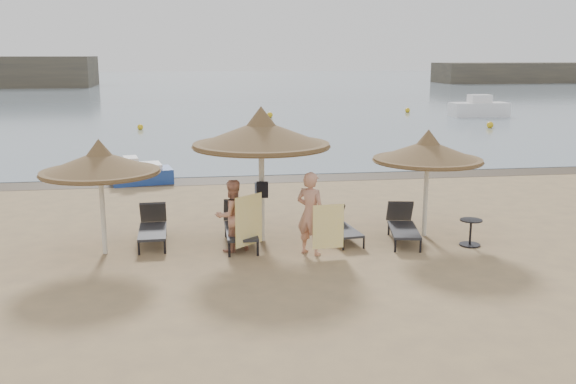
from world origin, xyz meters
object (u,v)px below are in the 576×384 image
lounger_far_right (403,224)px  side_table (470,233)px  lounger_near_left (240,225)px  person_left (232,210)px  palapa_center (261,134)px  lounger_near_right (340,225)px  palapa_right (428,151)px  person_right (311,207)px  palapa_left (100,163)px  pedal_boat (141,173)px  lounger_far_left (153,226)px

lounger_far_right → side_table: size_ratio=3.15×
lounger_near_left → person_left: person_left is taller
palapa_center → lounger_near_left: (-0.53, -0.04, -2.14)m
lounger_near_right → side_table: size_ratio=2.77×
palapa_right → person_right: size_ratio=1.22×
palapa_right → palapa_left: bearing=-177.6°
palapa_center → side_table: size_ratio=5.20×
palapa_center → lounger_near_left: size_ratio=1.54×
palapa_center → palapa_right: size_ratio=1.22×
pedal_boat → person_right: bearing=-74.3°
person_right → lounger_near_left: bearing=1.8°
lounger_far_left → person_right: bearing=-24.8°
lounger_far_left → lounger_far_right: size_ratio=0.98×
lounger_far_left → palapa_left: bearing=-143.2°
palapa_left → person_left: (2.85, -0.21, -1.11)m
pedal_boat → palapa_right: bearing=-56.9°
palapa_left → lounger_far_right: bearing=0.4°
lounger_near_right → lounger_far_right: lounger_far_right is taller
lounger_far_right → person_right: bearing=-150.7°
lounger_near_left → person_left: (-0.23, -0.66, 0.53)m
palapa_center → side_table: bearing=-13.4°
palapa_right → person_right: palapa_right is taller
palapa_left → lounger_far_right: palapa_left is taller
person_left → palapa_left: bearing=-26.6°
palapa_left → palapa_right: size_ratio=0.99×
palapa_right → person_left: palapa_right is taller
palapa_right → lounger_far_right: bearing=-157.4°
palapa_center → side_table: palapa_center is taller
lounger_near_left → lounger_near_right: (2.41, -0.10, -0.09)m
lounger_near_left → person_right: 2.01m
lounger_near_left → lounger_near_right: size_ratio=1.22×
lounger_far_left → lounger_near_left: 2.08m
person_left → person_right: (1.71, -0.51, 0.13)m
palapa_left → pedal_boat: 8.22m
palapa_center → person_right: (0.95, -1.22, -1.47)m
lounger_near_right → pedal_boat: 9.30m
lounger_far_right → person_left: person_left is taller
palapa_right → lounger_near_right: (-2.13, 0.03, -1.76)m
palapa_left → person_right: palapa_left is taller
lounger_far_left → pedal_boat: bearing=94.6°
palapa_center → person_left: 1.91m
palapa_center → person_left: size_ratio=1.70×
palapa_center → lounger_far_left: size_ratio=1.69×
side_table → person_right: 3.90m
palapa_right → lounger_far_right: size_ratio=1.35×
palapa_left → lounger_far_left: (1.02, 0.80, -1.68)m
palapa_left → lounger_near_left: size_ratio=1.24×
palapa_left → lounger_near_left: 3.51m
palapa_right → lounger_far_left: size_ratio=1.38×
person_right → palapa_left: bearing=31.1°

